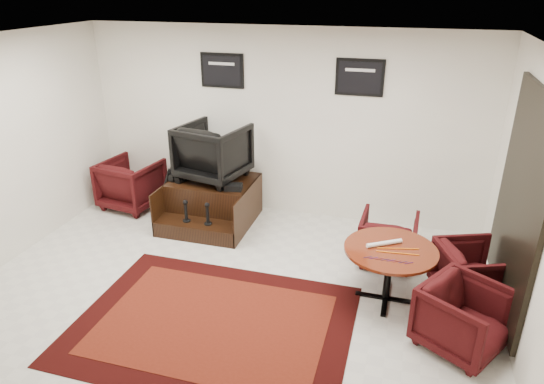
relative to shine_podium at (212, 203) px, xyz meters
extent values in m
plane|color=beige|center=(0.90, -1.86, -0.29)|extent=(6.00, 6.00, 0.00)
cube|color=silver|center=(0.90, 0.64, 1.11)|extent=(6.00, 0.02, 2.80)
cube|color=silver|center=(0.90, -4.36, 1.11)|extent=(6.00, 0.02, 2.80)
cube|color=silver|center=(3.90, -1.86, 1.11)|extent=(0.02, 5.00, 2.80)
cube|color=white|center=(0.90, -1.86, 2.51)|extent=(6.00, 5.00, 0.02)
cube|color=black|center=(3.87, -1.16, 1.01)|extent=(0.05, 1.90, 2.30)
cube|color=black|center=(3.86, -1.16, 1.01)|extent=(0.02, 1.72, 2.12)
cube|color=black|center=(3.86, -1.16, 1.01)|extent=(0.03, 0.05, 2.12)
cube|color=black|center=(0.00, 0.62, 1.86)|extent=(0.66, 0.03, 0.50)
cube|color=black|center=(0.00, 0.60, 1.86)|extent=(0.58, 0.01, 0.42)
cube|color=silver|center=(0.00, 0.60, 1.96)|extent=(0.40, 0.00, 0.04)
cube|color=black|center=(2.00, 0.62, 1.86)|extent=(0.66, 0.03, 0.50)
cube|color=black|center=(2.00, 0.60, 1.86)|extent=(0.58, 0.01, 0.42)
cube|color=silver|center=(2.00, 0.60, 1.96)|extent=(0.40, 0.00, 0.04)
cube|color=black|center=(0.94, -2.27, -0.29)|extent=(2.89, 2.16, 0.01)
cube|color=#50160B|center=(0.94, -2.27, -0.28)|extent=(2.37, 1.65, 0.01)
cube|color=black|center=(0.00, 0.09, 0.02)|extent=(1.23, 0.91, 0.64)
cube|color=black|center=(0.00, -0.55, -0.18)|extent=(1.23, 0.36, 0.23)
cube|color=black|center=(-0.61, -0.10, 0.02)|extent=(0.02, 1.28, 0.64)
cube|color=black|center=(0.61, -0.10, 0.02)|extent=(0.02, 1.28, 0.64)
cylinder|color=black|center=(-0.16, -0.55, -0.06)|extent=(0.11, 0.11, 0.02)
cylinder|color=black|center=(-0.16, -0.55, 0.07)|extent=(0.04, 0.04, 0.24)
sphere|color=black|center=(-0.16, -0.55, 0.23)|extent=(0.07, 0.07, 0.07)
cylinder|color=black|center=(0.16, -0.55, -0.06)|extent=(0.11, 0.11, 0.02)
cylinder|color=black|center=(0.16, -0.55, 0.07)|extent=(0.04, 0.04, 0.24)
sphere|color=black|center=(0.16, -0.55, 0.23)|extent=(0.07, 0.07, 0.07)
imported|color=black|center=(0.00, 0.14, 0.80)|extent=(1.05, 1.00, 0.91)
cube|color=black|center=(-0.53, -0.07, 0.39)|extent=(0.15, 0.26, 0.09)
cube|color=black|center=(-0.41, -0.10, 0.39)|extent=(0.15, 0.26, 0.09)
cube|color=black|center=(0.42, -0.20, 0.39)|extent=(0.27, 0.21, 0.08)
imported|color=black|center=(-1.43, 0.12, 0.13)|extent=(0.94, 0.89, 0.85)
cylinder|color=#4D160B|center=(2.67, -1.31, 0.36)|extent=(1.02, 1.02, 0.03)
cylinder|color=black|center=(2.67, -1.31, 0.04)|extent=(0.08, 0.08, 0.60)
cube|color=black|center=(2.67, -1.31, -0.28)|extent=(0.68, 0.06, 0.03)
cube|color=black|center=(2.67, -1.31, -0.28)|extent=(0.06, 0.68, 0.03)
imported|color=black|center=(2.61, -0.47, 0.06)|extent=(0.72, 0.68, 0.72)
imported|color=black|center=(3.58, -1.01, 0.07)|extent=(0.87, 0.90, 0.73)
imported|color=black|center=(3.43, -1.91, 0.08)|extent=(0.97, 0.99, 0.75)
cylinder|color=white|center=(2.59, -1.26, 0.40)|extent=(0.38, 0.27, 0.05)
cylinder|color=orange|center=(2.74, -1.40, 0.38)|extent=(0.45, 0.06, 0.01)
cylinder|color=orange|center=(2.74, -1.30, 0.38)|extent=(0.44, 0.12, 0.01)
cylinder|color=#4C1933|center=(2.44, -1.57, 0.38)|extent=(0.09, 0.06, 0.01)
cylinder|color=#4C1933|center=(2.50, -1.57, 0.38)|extent=(0.09, 0.06, 0.01)
cylinder|color=#4C1933|center=(2.56, -1.57, 0.38)|extent=(0.09, 0.06, 0.01)
cylinder|color=#4C1933|center=(2.62, -1.57, 0.38)|extent=(0.09, 0.06, 0.01)
cylinder|color=#4C1933|center=(2.68, -1.57, 0.38)|extent=(0.09, 0.06, 0.01)
cylinder|color=#4C1933|center=(2.74, -1.57, 0.38)|extent=(0.09, 0.06, 0.01)
cylinder|color=#4C1933|center=(2.80, -1.57, 0.38)|extent=(0.09, 0.06, 0.01)
cylinder|color=#4C1933|center=(2.86, -1.57, 0.38)|extent=(0.09, 0.06, 0.01)
camera|label=1|loc=(2.70, -6.10, 3.05)|focal=32.00mm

